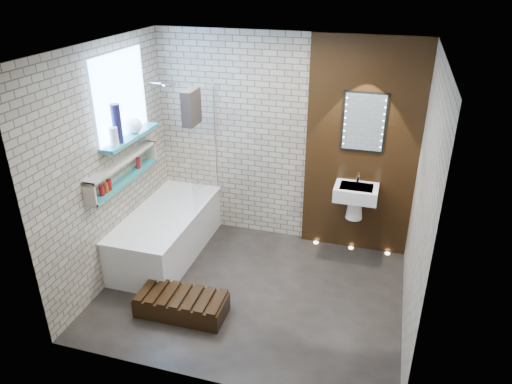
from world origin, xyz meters
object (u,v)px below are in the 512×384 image
(bath_screen, at_px, (204,147))
(walnut_step, at_px, (182,305))
(bathtub, at_px, (167,233))
(led_mirror, at_px, (364,122))
(washbasin, at_px, (356,197))

(bath_screen, distance_m, walnut_step, 1.88)
(bathtub, bearing_deg, led_mirror, 19.78)
(bath_screen, distance_m, led_mirror, 1.89)
(bath_screen, relative_size, walnut_step, 1.53)
(washbasin, xyz_separation_m, walnut_step, (-1.54, -1.62, -0.69))
(washbasin, height_order, walnut_step, washbasin)
(bathtub, bearing_deg, washbasin, 16.01)
(bath_screen, xyz_separation_m, walnut_step, (0.28, -1.44, -1.18))
(walnut_step, bearing_deg, led_mirror, 49.09)
(led_mirror, bearing_deg, washbasin, -90.00)
(bathtub, height_order, led_mirror, led_mirror)
(bath_screen, height_order, washbasin, bath_screen)
(walnut_step, bearing_deg, bath_screen, 100.99)
(bathtub, relative_size, washbasin, 3.00)
(bath_screen, bearing_deg, walnut_step, -79.01)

